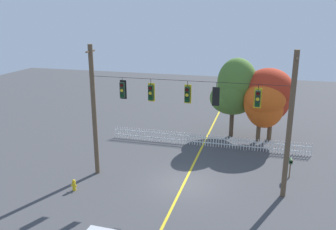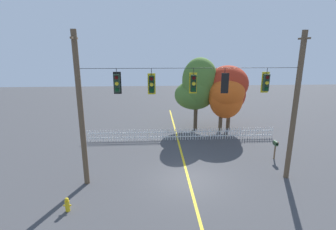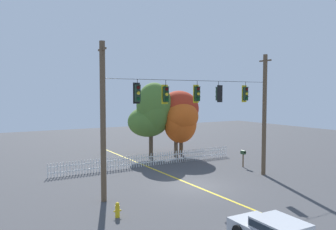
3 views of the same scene
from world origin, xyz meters
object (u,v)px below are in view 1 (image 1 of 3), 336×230
traffic_signal_northbound_secondary (258,98)px  autumn_oak_far_east (269,94)px  traffic_signal_northbound_primary (123,90)px  fire_hydrant (74,185)px  traffic_signal_westbound_side (187,94)px  roadside_mailbox (291,162)px  traffic_signal_eastbound_side (216,96)px  autumn_maple_mid (264,103)px  autumn_maple_near_fence (235,90)px  traffic_signal_southbound_primary (151,93)px

traffic_signal_northbound_secondary → autumn_oak_far_east: size_ratio=0.23×
traffic_signal_northbound_primary → fire_hydrant: bearing=-131.1°
traffic_signal_westbound_side → roadside_mailbox: (6.55, 2.71, -4.87)m
traffic_signal_eastbound_side → autumn_maple_mid: 9.92m
traffic_signal_westbound_side → autumn_maple_mid: traffic_signal_westbound_side is taller
traffic_signal_northbound_secondary → autumn_maple_near_fence: 10.48m
autumn_oak_far_east → roadside_mailbox: bearing=-77.2°
traffic_signal_southbound_primary → traffic_signal_northbound_secondary: (6.48, 0.00, 0.04)m
fire_hydrant → autumn_maple_near_fence: bearing=56.1°
traffic_signal_southbound_primary → traffic_signal_northbound_secondary: same height
traffic_signal_northbound_primary → autumn_maple_near_fence: size_ratio=0.20×
autumn_oak_far_east → autumn_maple_mid: bearing=-114.4°
traffic_signal_northbound_primary → fire_hydrant: 6.72m
traffic_signal_eastbound_side → traffic_signal_northbound_primary: bearing=179.8°
autumn_maple_near_fence → autumn_oak_far_east: autumn_maple_near_fence is taller
autumn_maple_near_fence → roadside_mailbox: autumn_maple_near_fence is taller
traffic_signal_southbound_primary → fire_hydrant: 7.55m
autumn_oak_far_east → traffic_signal_southbound_primary: bearing=-125.9°
traffic_signal_northbound_primary → autumn_maple_mid: 12.92m
traffic_signal_eastbound_side → roadside_mailbox: (4.80, 2.72, -4.88)m
traffic_signal_eastbound_side → fire_hydrant: traffic_signal_eastbound_side is taller
autumn_maple_mid → roadside_mailbox: bearing=-72.6°
autumn_oak_far_east → fire_hydrant: (-11.50, -12.69, -3.70)m
autumn_maple_mid → fire_hydrant: 16.58m
traffic_signal_northbound_primary → fire_hydrant: (-2.38, -2.72, -5.67)m
fire_hydrant → roadside_mailbox: (13.15, 5.43, 0.76)m
traffic_signal_northbound_primary → autumn_maple_near_fence: bearing=58.3°
traffic_signal_northbound_primary → traffic_signal_westbound_side: 4.22m
traffic_signal_northbound_secondary → autumn_maple_near_fence: autumn_maple_near_fence is taller
autumn_oak_far_east → roadside_mailbox: 8.01m
roadside_mailbox → autumn_maple_near_fence: bearing=121.4°
traffic_signal_westbound_side → autumn_maple_near_fence: autumn_maple_near_fence is taller
fire_hydrant → traffic_signal_northbound_secondary: bearing=14.2°
traffic_signal_northbound_secondary → roadside_mailbox: (2.40, 2.71, -4.88)m
traffic_signal_southbound_primary → autumn_oak_far_east: bearing=54.1°
autumn_oak_far_east → fire_hydrant: size_ratio=8.44×
traffic_signal_eastbound_side → traffic_signal_northbound_secondary: bearing=0.4°
traffic_signal_northbound_primary → roadside_mailbox: size_ratio=1.02×
traffic_signal_eastbound_side → autumn_maple_mid: (2.78, 9.18, -2.52)m
traffic_signal_eastbound_side → autumn_maple_near_fence: (0.28, 10.12, -1.79)m
traffic_signal_northbound_primary → autumn_maple_mid: (8.75, 9.16, -2.55)m
traffic_signal_eastbound_side → fire_hydrant: (-8.35, -2.70, -5.64)m
autumn_maple_mid → traffic_signal_westbound_side: bearing=-116.3°
traffic_signal_southbound_primary → autumn_oak_far_east: traffic_signal_southbound_primary is taller
traffic_signal_southbound_primary → traffic_signal_eastbound_side: 4.08m
roadside_mailbox → traffic_signal_westbound_side: bearing=-157.6°
fire_hydrant → autumn_maple_mid: bearing=46.9°
traffic_signal_southbound_primary → autumn_maple_near_fence: autumn_maple_near_fence is taller
autumn_maple_mid → roadside_mailbox: 7.16m
autumn_maple_near_fence → traffic_signal_eastbound_side: bearing=-91.6°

